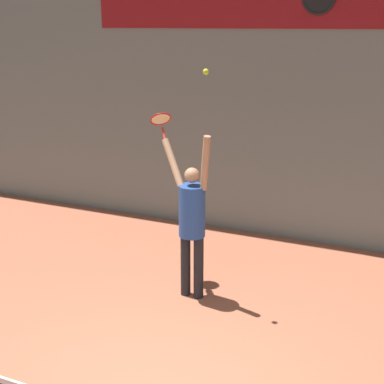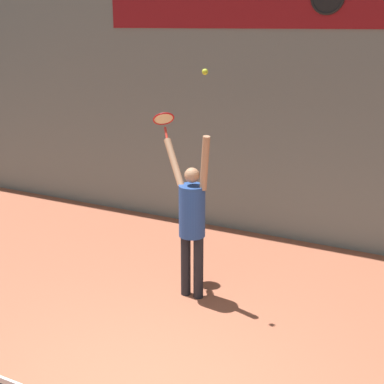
{
  "view_description": "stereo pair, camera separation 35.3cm",
  "coord_description": "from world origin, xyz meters",
  "views": [
    {
      "loc": [
        2.03,
        -3.55,
        3.47
      ],
      "look_at": [
        -0.52,
        2.29,
        1.45
      ],
      "focal_mm": 50.0,
      "sensor_mm": 36.0,
      "label": 1
    },
    {
      "loc": [
        2.35,
        -3.4,
        3.47
      ],
      "look_at": [
        -0.52,
        2.29,
        1.45
      ],
      "focal_mm": 50.0,
      "sensor_mm": 36.0,
      "label": 2
    }
  ],
  "objects": [
    {
      "name": "tennis_ball",
      "position": [
        -0.3,
        2.2,
        2.94
      ],
      "size": [
        0.07,
        0.07,
        0.07
      ],
      "color": "#CCDB2D"
    },
    {
      "name": "tennis_racket",
      "position": [
        -1.16,
        2.74,
        2.24
      ],
      "size": [
        0.37,
        0.37,
        0.35
      ],
      "color": "red"
    },
    {
      "name": "tennis_player",
      "position": [
        -0.52,
        2.3,
        1.1
      ],
      "size": [
        0.85,
        0.52,
        2.19
      ],
      "color": "black",
      "rests_on": "ground_plane"
    },
    {
      "name": "back_wall",
      "position": [
        0.0,
        4.83,
        2.5
      ],
      "size": [
        18.0,
        0.1,
        5.0
      ],
      "color": "slate",
      "rests_on": "ground_plane"
    }
  ]
}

